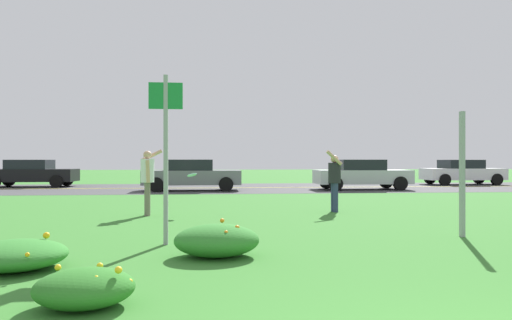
{
  "coord_description": "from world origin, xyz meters",
  "views": [
    {
      "loc": [
        -1.9,
        -2.08,
        1.4
      ],
      "look_at": [
        -0.68,
        10.57,
        1.42
      ],
      "focal_mm": 32.63,
      "sensor_mm": 36.0,
      "label": 1
    }
  ],
  "objects_px": {
    "car_silver_center_right": "(362,174)",
    "frisbee_pale_blue": "(192,175)",
    "sign_post_near_path": "(166,142)",
    "sign_post_by_roadside": "(462,174)",
    "person_thrower_white_shirt": "(148,177)",
    "person_catcher_dark_shirt": "(334,178)",
    "car_black_leftmost": "(31,173)",
    "car_white_rightmost": "(462,172)",
    "car_gray_center_left": "(192,175)"
  },
  "relations": [
    {
      "from": "car_black_leftmost",
      "to": "car_silver_center_right",
      "type": "height_order",
      "value": "same"
    },
    {
      "from": "frisbee_pale_blue",
      "to": "car_black_leftmost",
      "type": "height_order",
      "value": "car_black_leftmost"
    },
    {
      "from": "person_thrower_white_shirt",
      "to": "person_catcher_dark_shirt",
      "type": "bearing_deg",
      "value": 4.4
    },
    {
      "from": "person_thrower_white_shirt",
      "to": "car_silver_center_right",
      "type": "distance_m",
      "value": 13.27
    },
    {
      "from": "car_white_rightmost",
      "to": "person_catcher_dark_shirt",
      "type": "bearing_deg",
      "value": -129.94
    },
    {
      "from": "person_thrower_white_shirt",
      "to": "car_white_rightmost",
      "type": "xyz_separation_m",
      "value": [
        16.24,
        13.84,
        -0.25
      ]
    },
    {
      "from": "sign_post_near_path",
      "to": "sign_post_by_roadside",
      "type": "distance_m",
      "value": 5.38
    },
    {
      "from": "person_thrower_white_shirt",
      "to": "car_white_rightmost",
      "type": "distance_m",
      "value": 21.34
    },
    {
      "from": "sign_post_near_path",
      "to": "car_black_leftmost",
      "type": "distance_m",
      "value": 20.09
    },
    {
      "from": "person_thrower_white_shirt",
      "to": "frisbee_pale_blue",
      "type": "relative_size",
      "value": 6.63
    },
    {
      "from": "person_catcher_dark_shirt",
      "to": "car_silver_center_right",
      "type": "bearing_deg",
      "value": 67.61
    },
    {
      "from": "frisbee_pale_blue",
      "to": "car_silver_center_right",
      "type": "relative_size",
      "value": 0.06
    },
    {
      "from": "sign_post_near_path",
      "to": "car_white_rightmost",
      "type": "bearing_deg",
      "value": 49.54
    },
    {
      "from": "person_thrower_white_shirt",
      "to": "car_gray_center_left",
      "type": "relative_size",
      "value": 0.38
    },
    {
      "from": "sign_post_near_path",
      "to": "frisbee_pale_blue",
      "type": "distance_m",
      "value": 4.3
    },
    {
      "from": "sign_post_near_path",
      "to": "car_white_rightmost",
      "type": "relative_size",
      "value": 0.63
    },
    {
      "from": "sign_post_by_roadside",
      "to": "person_thrower_white_shirt",
      "type": "height_order",
      "value": "sign_post_by_roadside"
    },
    {
      "from": "person_catcher_dark_shirt",
      "to": "car_silver_center_right",
      "type": "xyz_separation_m",
      "value": [
        3.91,
        9.48,
        -0.19
      ]
    },
    {
      "from": "sign_post_near_path",
      "to": "car_gray_center_left",
      "type": "bearing_deg",
      "value": 90.6
    },
    {
      "from": "car_black_leftmost",
      "to": "car_white_rightmost",
      "type": "distance_m",
      "value": 24.19
    },
    {
      "from": "car_gray_center_left",
      "to": "frisbee_pale_blue",
      "type": "bearing_deg",
      "value": -87.61
    },
    {
      "from": "frisbee_pale_blue",
      "to": "car_white_rightmost",
      "type": "height_order",
      "value": "car_white_rightmost"
    },
    {
      "from": "frisbee_pale_blue",
      "to": "person_catcher_dark_shirt",
      "type": "bearing_deg",
      "value": 4.9
    },
    {
      "from": "sign_post_by_roadside",
      "to": "car_black_leftmost",
      "type": "distance_m",
      "value": 22.71
    },
    {
      "from": "car_silver_center_right",
      "to": "car_white_rightmost",
      "type": "relative_size",
      "value": 1.0
    },
    {
      "from": "sign_post_by_roadside",
      "to": "person_thrower_white_shirt",
      "type": "distance_m",
      "value": 7.34
    },
    {
      "from": "person_thrower_white_shirt",
      "to": "car_black_leftmost",
      "type": "relative_size",
      "value": 0.38
    },
    {
      "from": "person_catcher_dark_shirt",
      "to": "frisbee_pale_blue",
      "type": "distance_m",
      "value": 3.86
    },
    {
      "from": "car_gray_center_left",
      "to": "person_thrower_white_shirt",
      "type": "bearing_deg",
      "value": -94.12
    },
    {
      "from": "car_silver_center_right",
      "to": "car_white_rightmost",
      "type": "height_order",
      "value": "same"
    },
    {
      "from": "car_black_leftmost",
      "to": "car_white_rightmost",
      "type": "bearing_deg",
      "value": 0.0
    },
    {
      "from": "person_catcher_dark_shirt",
      "to": "person_thrower_white_shirt",
      "type": "bearing_deg",
      "value": -175.6
    },
    {
      "from": "sign_post_by_roadside",
      "to": "person_catcher_dark_shirt",
      "type": "xyz_separation_m",
      "value": [
        -1.24,
        4.3,
        -0.23
      ]
    },
    {
      "from": "person_catcher_dark_shirt",
      "to": "car_silver_center_right",
      "type": "distance_m",
      "value": 10.25
    },
    {
      "from": "sign_post_near_path",
      "to": "sign_post_by_roadside",
      "type": "bearing_deg",
      "value": 2.94
    },
    {
      "from": "car_silver_center_right",
      "to": "frisbee_pale_blue",
      "type": "bearing_deg",
      "value": -128.33
    },
    {
      "from": "sign_post_by_roadside",
      "to": "frisbee_pale_blue",
      "type": "distance_m",
      "value": 6.45
    },
    {
      "from": "car_black_leftmost",
      "to": "car_gray_center_left",
      "type": "height_order",
      "value": "same"
    },
    {
      "from": "car_gray_center_left",
      "to": "car_white_rightmost",
      "type": "xyz_separation_m",
      "value": [
        15.53,
        3.98,
        0.0
      ]
    },
    {
      "from": "person_thrower_white_shirt",
      "to": "car_white_rightmost",
      "type": "height_order",
      "value": "person_thrower_white_shirt"
    },
    {
      "from": "car_white_rightmost",
      "to": "person_thrower_white_shirt",
      "type": "bearing_deg",
      "value": -139.55
    },
    {
      "from": "sign_post_near_path",
      "to": "person_catcher_dark_shirt",
      "type": "bearing_deg",
      "value": 48.05
    },
    {
      "from": "sign_post_near_path",
      "to": "frisbee_pale_blue",
      "type": "height_order",
      "value": "sign_post_near_path"
    },
    {
      "from": "person_catcher_dark_shirt",
      "to": "frisbee_pale_blue",
      "type": "bearing_deg",
      "value": -175.1
    },
    {
      "from": "person_thrower_white_shirt",
      "to": "sign_post_near_path",
      "type": "bearing_deg",
      "value": -78.42
    },
    {
      "from": "car_gray_center_left",
      "to": "car_black_leftmost",
      "type": "bearing_deg",
      "value": 155.32
    },
    {
      "from": "car_black_leftmost",
      "to": "car_silver_center_right",
      "type": "bearing_deg",
      "value": -13.31
    },
    {
      "from": "sign_post_near_path",
      "to": "car_silver_center_right",
      "type": "height_order",
      "value": "sign_post_near_path"
    },
    {
      "from": "car_silver_center_right",
      "to": "sign_post_near_path",
      "type": "bearing_deg",
      "value": -119.7
    },
    {
      "from": "sign_post_near_path",
      "to": "car_black_leftmost",
      "type": "relative_size",
      "value": 0.63
    }
  ]
}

